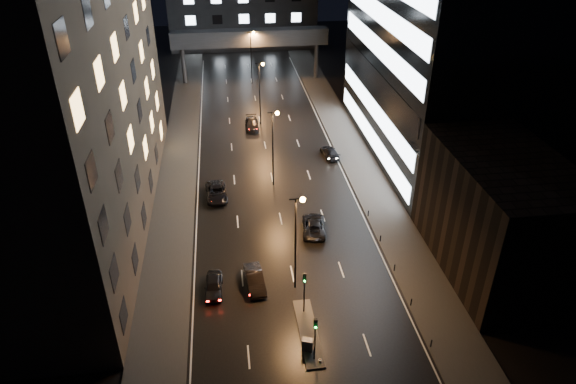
% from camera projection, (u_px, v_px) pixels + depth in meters
% --- Properties ---
extents(ground, '(160.00, 160.00, 0.00)m').
position_uv_depth(ground, '(265.00, 145.00, 76.83)').
color(ground, black).
rests_on(ground, ground).
extents(sidewalk_left, '(5.00, 110.00, 0.15)m').
position_uv_depth(sidewalk_left, '(179.00, 165.00, 71.15)').
color(sidewalk_left, '#383533').
rests_on(sidewalk_left, ground).
extents(sidewalk_right, '(5.00, 110.00, 0.15)m').
position_uv_depth(sidewalk_right, '(354.00, 155.00, 73.92)').
color(sidewalk_right, '#383533').
rests_on(sidewalk_right, ground).
extents(building_left, '(15.00, 48.00, 40.00)m').
position_uv_depth(building_left, '(48.00, 44.00, 50.47)').
color(building_left, '#2D2319').
rests_on(building_left, ground).
extents(building_right_low, '(10.00, 18.00, 12.00)m').
position_uv_depth(building_right_low, '(499.00, 215.00, 49.57)').
color(building_right_low, black).
rests_on(building_right_low, ground).
extents(skybridge, '(30.00, 3.00, 10.00)m').
position_uv_depth(skybridge, '(250.00, 38.00, 98.12)').
color(skybridge, '#333335').
rests_on(skybridge, ground).
extents(median_island, '(1.60, 8.00, 0.15)m').
position_uv_depth(median_island, '(308.00, 332.00, 44.46)').
color(median_island, '#383533').
rests_on(median_island, ground).
extents(traffic_signal_near, '(0.28, 0.34, 4.40)m').
position_uv_depth(traffic_signal_near, '(304.00, 286.00, 45.04)').
color(traffic_signal_near, black).
rests_on(traffic_signal_near, median_island).
extents(traffic_signal_far, '(0.28, 0.34, 4.40)m').
position_uv_depth(traffic_signal_far, '(315.00, 333.00, 40.35)').
color(traffic_signal_far, black).
rests_on(traffic_signal_far, median_island).
extents(bollard_row, '(0.12, 25.12, 0.90)m').
position_uv_depth(bollard_row, '(402.00, 285.00, 49.20)').
color(bollard_row, black).
rests_on(bollard_row, ground).
extents(streetlight_near, '(1.45, 0.50, 10.15)m').
position_uv_depth(streetlight_near, '(297.00, 232.00, 46.26)').
color(streetlight_near, black).
rests_on(streetlight_near, ground).
extents(streetlight_mid_a, '(1.45, 0.50, 10.15)m').
position_uv_depth(streetlight_mid_a, '(274.00, 139.00, 63.30)').
color(streetlight_mid_a, black).
rests_on(streetlight_mid_a, ground).
extents(streetlight_mid_b, '(1.45, 0.50, 10.15)m').
position_uv_depth(streetlight_mid_b, '(261.00, 86.00, 80.34)').
color(streetlight_mid_b, black).
rests_on(streetlight_mid_b, ground).
extents(streetlight_far, '(1.45, 0.50, 10.15)m').
position_uv_depth(streetlight_far, '(252.00, 51.00, 97.37)').
color(streetlight_far, black).
rests_on(streetlight_far, ground).
extents(car_away_a, '(1.84, 4.20, 1.41)m').
position_uv_depth(car_away_a, '(214.00, 286.00, 48.68)').
color(car_away_a, black).
rests_on(car_away_a, ground).
extents(car_away_b, '(2.06, 4.74, 1.52)m').
position_uv_depth(car_away_b, '(255.00, 279.00, 49.39)').
color(car_away_b, black).
rests_on(car_away_b, ground).
extents(car_away_c, '(2.88, 5.60, 1.51)m').
position_uv_depth(car_away_c, '(216.00, 192.00, 63.48)').
color(car_away_c, black).
rests_on(car_away_c, ground).
extents(car_away_d, '(2.14, 5.12, 1.48)m').
position_uv_depth(car_away_d, '(252.00, 124.00, 81.81)').
color(car_away_d, black).
rests_on(car_away_d, ground).
extents(car_toward_a, '(3.15, 5.63, 1.49)m').
position_uv_depth(car_toward_a, '(314.00, 225.00, 57.34)').
color(car_toward_a, black).
rests_on(car_toward_a, ground).
extents(car_toward_b, '(2.39, 4.76, 1.33)m').
position_uv_depth(car_toward_b, '(330.00, 152.00, 73.27)').
color(car_toward_b, black).
rests_on(car_toward_b, ground).
extents(utility_cabinet, '(1.03, 0.83, 1.14)m').
position_uv_depth(utility_cabinet, '(307.00, 345.00, 42.39)').
color(utility_cabinet, '#565558').
rests_on(utility_cabinet, median_island).
extents(cone_a, '(0.40, 0.40, 0.51)m').
position_uv_depth(cone_a, '(320.00, 361.00, 41.57)').
color(cone_a, orange).
rests_on(cone_a, ground).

